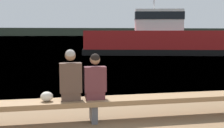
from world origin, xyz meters
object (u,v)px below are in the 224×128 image
at_px(bench_main, 93,103).
at_px(tugboat_red, 153,40).
at_px(person_left, 71,78).
at_px(shopping_bag, 47,97).
at_px(person_right, 95,79).

relative_size(bench_main, tugboat_red, 0.72).
bearing_deg(bench_main, person_left, -179.46).
bearing_deg(shopping_bag, tugboat_red, 64.48).
bearing_deg(shopping_bag, bench_main, 0.97).
bearing_deg(person_left, shopping_bag, -178.62).
xyz_separation_m(person_left, tugboat_red, (7.30, 16.25, 0.26)).
bearing_deg(shopping_bag, person_left, 1.38).
bearing_deg(person_right, tugboat_red, 67.21).
bearing_deg(person_left, tugboat_red, 65.80).
bearing_deg(person_left, bench_main, 0.54).
distance_m(bench_main, shopping_bag, 0.92).
distance_m(person_left, shopping_bag, 0.57).
relative_size(bench_main, person_right, 8.87).
bearing_deg(person_right, shopping_bag, -179.23).
bearing_deg(bench_main, tugboat_red, 67.09).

